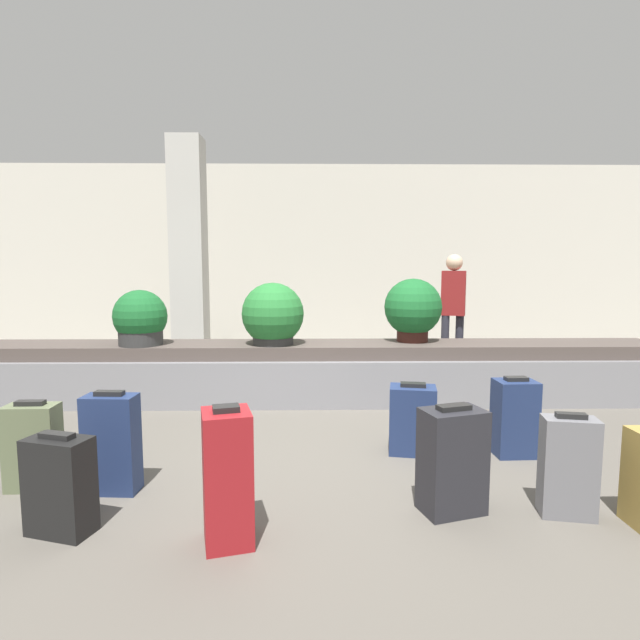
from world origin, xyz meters
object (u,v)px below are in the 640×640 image
at_px(traveler_0, 453,302).
at_px(potted_plant_1, 140,319).
at_px(suitcase_3, 412,419).
at_px(suitcase_7, 112,443).
at_px(suitcase_8, 452,460).
at_px(potted_plant_2, 413,309).
at_px(pillar, 189,255).
at_px(suitcase_5, 33,447).
at_px(suitcase_1, 568,467).
at_px(suitcase_4, 514,418).
at_px(suitcase_2, 227,477).
at_px(suitcase_6, 60,485).
at_px(potted_plant_0, 273,316).

bearing_deg(traveler_0, potted_plant_1, -137.19).
bearing_deg(suitcase_3, suitcase_7, -152.51).
distance_m(suitcase_8, traveler_0, 4.21).
bearing_deg(potted_plant_2, suitcase_3, -101.13).
height_order(pillar, suitcase_7, pillar).
relative_size(suitcase_3, suitcase_5, 0.94).
relative_size(suitcase_1, suitcase_4, 1.00).
distance_m(pillar, suitcase_2, 4.87).
bearing_deg(suitcase_4, suitcase_7, -170.19).
bearing_deg(suitcase_7, potted_plant_1, 106.87).
relative_size(suitcase_8, traveler_0, 0.40).
height_order(suitcase_1, suitcase_2, suitcase_2).
distance_m(suitcase_5, traveler_0, 5.30).
xyz_separation_m(suitcase_5, suitcase_8, (2.65, -0.35, 0.03)).
xyz_separation_m(suitcase_8, traveler_0, (1.13, 4.01, 0.64)).
bearing_deg(pillar, suitcase_8, -58.96).
height_order(pillar, suitcase_8, pillar).
height_order(suitcase_2, suitcase_5, suitcase_2).
distance_m(pillar, suitcase_1, 5.50).
height_order(suitcase_6, potted_plant_0, potted_plant_0).
bearing_deg(suitcase_2, suitcase_7, 129.56).
bearing_deg(suitcase_6, suitcase_1, 19.32).
distance_m(suitcase_4, suitcase_6, 3.12).
relative_size(pillar, suitcase_7, 4.80).
bearing_deg(suitcase_2, suitcase_3, 31.16).
bearing_deg(pillar, suitcase_5, -91.64).
height_order(suitcase_2, suitcase_8, suitcase_2).
relative_size(pillar, suitcase_8, 4.92).
bearing_deg(potted_plant_0, suitcase_5, -124.25).
bearing_deg(potted_plant_0, suitcase_1, -52.60).
relative_size(potted_plant_0, traveler_0, 0.41).
xyz_separation_m(suitcase_5, suitcase_7, (0.53, -0.05, 0.04)).
bearing_deg(suitcase_2, potted_plant_1, 102.00).
height_order(pillar, suitcase_3, pillar).
xyz_separation_m(suitcase_1, suitcase_7, (-2.78, 0.36, 0.02)).
bearing_deg(potted_plant_2, suitcase_6, -131.48).
xyz_separation_m(suitcase_3, traveler_0, (1.17, 3.07, 0.69)).
bearing_deg(suitcase_3, pillar, 137.55).
xyz_separation_m(pillar, potted_plant_0, (1.30, -1.80, -0.67)).
bearing_deg(potted_plant_1, potted_plant_2, 3.76).
distance_m(pillar, potted_plant_1, 1.94).
relative_size(suitcase_1, potted_plant_2, 0.89).
height_order(pillar, potted_plant_0, pillar).
xyz_separation_m(suitcase_3, suitcase_8, (0.05, -0.94, 0.05)).
bearing_deg(traveler_0, suitcase_5, -116.17).
height_order(suitcase_2, potted_plant_2, potted_plant_2).
height_order(suitcase_1, suitcase_6, suitcase_1).
height_order(suitcase_3, potted_plant_0, potted_plant_0).
distance_m(pillar, suitcase_5, 4.09).
bearing_deg(potted_plant_1, suitcase_5, -90.58).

